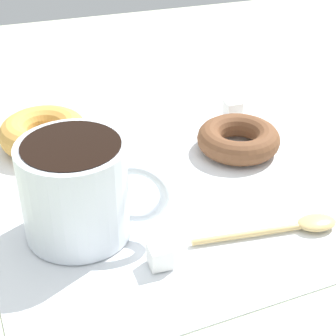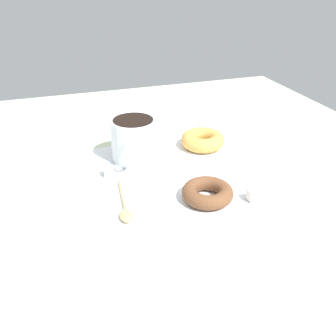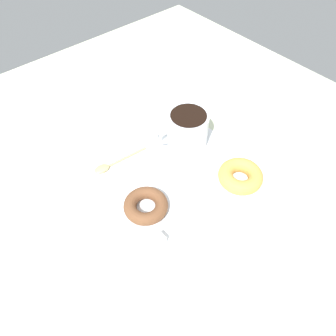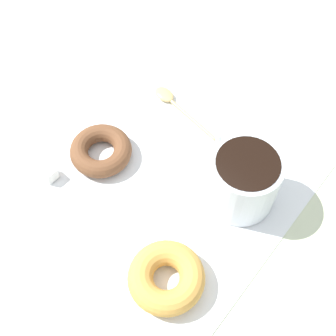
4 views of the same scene
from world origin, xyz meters
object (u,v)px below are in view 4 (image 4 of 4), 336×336
coffee_cup (243,179)px  spoon (172,101)px  donut_near_cup (101,151)px  sugar_cube_extra (239,143)px  sugar_cube (49,174)px  donut_far (166,278)px

coffee_cup → spoon: 19.78cm
coffee_cup → donut_near_cup: (19.21, 8.55, -3.26)cm
coffee_cup → sugar_cube_extra: coffee_cup is taller
coffee_cup → sugar_cube: coffee_cup is taller
coffee_cup → donut_far: (-0.99, 16.17, -2.97)cm
spoon → sugar_cube: size_ratio=6.96×
spoon → sugar_cube: bearing=80.8°
donut_near_cup → sugar_cube: donut_near_cup is taller
donut_near_cup → sugar_cube_extra: size_ratio=4.79×
donut_near_cup → spoon: bearing=-93.4°
donut_near_cup → sugar_cube: 8.10cm
donut_far → donut_near_cup: bearing=-20.7°
sugar_cube → spoon: bearing=-99.2°
coffee_cup → donut_near_cup: bearing=24.0°
coffee_cup → donut_near_cup: 21.28cm
coffee_cup → sugar_cube_extra: size_ratio=6.46×
donut_near_cup → sugar_cube_extra: donut_near_cup is taller
sugar_cube → sugar_cube_extra: bearing=-126.2°
spoon → sugar_cube_extra: 13.07cm
coffee_cup → donut_far: bearing=93.5°
sugar_cube → coffee_cup: bearing=-143.7°
coffee_cup → spoon: coffee_cup is taller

